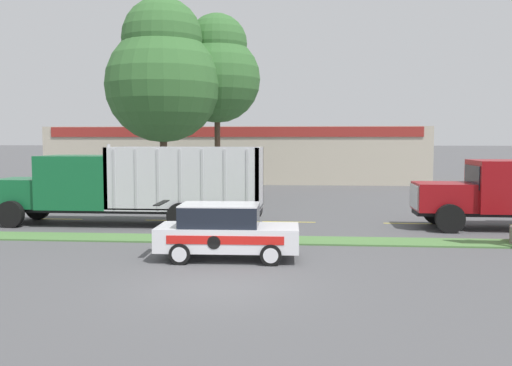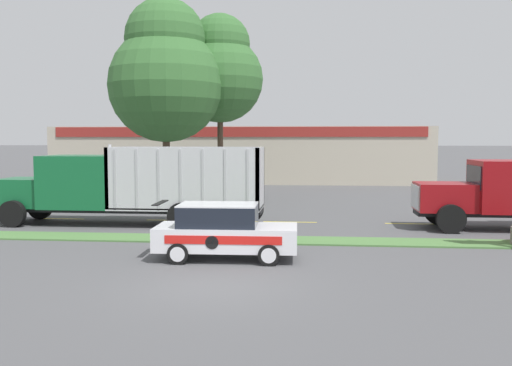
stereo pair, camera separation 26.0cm
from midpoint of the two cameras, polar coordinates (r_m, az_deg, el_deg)
The scene contains 11 objects.
ground_plane at distance 14.75m, azimuth -4.45°, elevation -10.25°, with size 600.00×600.00×0.00m, color #515154.
grass_verge at distance 21.09m, azimuth -1.51°, elevation -5.68°, with size 120.00×1.61×0.06m, color #517F42.
centre_line_2 at distance 28.24m, azimuth -19.50°, elevation -3.41°, with size 2.40×0.14×0.01m, color yellow.
centre_line_3 at distance 26.46m, azimuth -8.77°, elevation -3.72°, with size 2.40×0.14×0.01m, color yellow.
centre_line_4 at distance 25.72m, azimuth 3.02°, elevation -3.90°, with size 2.40×0.14×0.01m, color yellow.
centre_line_5 at distance 26.11m, azimuth 14.98°, elevation -3.93°, with size 2.40×0.14×0.01m, color yellow.
dump_truck_mid at distance 25.63m, azimuth -14.82°, elevation -0.49°, with size 11.57×2.77×3.51m.
rally_car at distance 17.78m, azimuth -3.48°, elevation -4.81°, with size 4.42×2.06×1.76m.
store_building_backdrop at distance 52.17m, azimuth -1.67°, elevation 2.95°, with size 31.88×12.10×4.74m.
tree_behind_left at distance 36.95m, azimuth -4.12°, elevation 11.14°, with size 5.50×5.50×11.63m.
tree_behind_centre at distance 35.13m, azimuth -9.54°, elevation 10.77°, with size 6.86×6.86×12.10m.
Camera 1 is at (2.23, -14.08, 3.74)m, focal length 40.00 mm.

